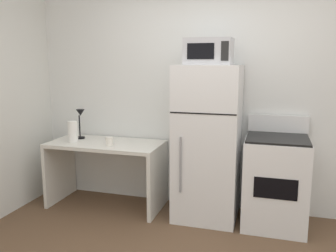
{
  "coord_description": "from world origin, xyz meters",
  "views": [
    {
      "loc": [
        0.57,
        -2.22,
        1.65
      ],
      "look_at": [
        -0.42,
        1.1,
        1.02
      ],
      "focal_mm": 37.64,
      "sensor_mm": 36.0,
      "label": 1
    }
  ],
  "objects_px": {
    "desk": "(106,161)",
    "desk_lamp": "(80,119)",
    "refrigerator": "(207,143)",
    "coffee_mug": "(109,141)",
    "microwave": "(209,52)",
    "paper_towel_roll": "(73,132)",
    "oven_range": "(275,181)"
  },
  "relations": [
    {
      "from": "microwave",
      "to": "oven_range",
      "type": "xyz_separation_m",
      "value": [
        0.7,
        0.02,
        -1.28
      ]
    },
    {
      "from": "microwave",
      "to": "oven_range",
      "type": "height_order",
      "value": "microwave"
    },
    {
      "from": "microwave",
      "to": "coffee_mug",
      "type": "bearing_deg",
      "value": -172.81
    },
    {
      "from": "coffee_mug",
      "to": "paper_towel_roll",
      "type": "height_order",
      "value": "paper_towel_roll"
    },
    {
      "from": "desk_lamp",
      "to": "refrigerator",
      "type": "height_order",
      "value": "refrigerator"
    },
    {
      "from": "paper_towel_roll",
      "to": "desk",
      "type": "bearing_deg",
      "value": 14.38
    },
    {
      "from": "desk",
      "to": "desk_lamp",
      "type": "bearing_deg",
      "value": 166.76
    },
    {
      "from": "desk",
      "to": "coffee_mug",
      "type": "relative_size",
      "value": 13.53
    },
    {
      "from": "desk",
      "to": "coffee_mug",
      "type": "height_order",
      "value": "coffee_mug"
    },
    {
      "from": "coffee_mug",
      "to": "microwave",
      "type": "xyz_separation_m",
      "value": [
        1.05,
        0.13,
        0.95
      ]
    },
    {
      "from": "refrigerator",
      "to": "oven_range",
      "type": "height_order",
      "value": "refrigerator"
    },
    {
      "from": "microwave",
      "to": "paper_towel_roll",
      "type": "bearing_deg",
      "value": -176.65
    },
    {
      "from": "desk_lamp",
      "to": "oven_range",
      "type": "relative_size",
      "value": 0.32
    },
    {
      "from": "desk_lamp",
      "to": "paper_towel_roll",
      "type": "bearing_deg",
      "value": -88.6
    },
    {
      "from": "coffee_mug",
      "to": "oven_range",
      "type": "height_order",
      "value": "oven_range"
    },
    {
      "from": "desk",
      "to": "paper_towel_roll",
      "type": "height_order",
      "value": "paper_towel_roll"
    },
    {
      "from": "refrigerator",
      "to": "microwave",
      "type": "distance_m",
      "value": 0.94
    },
    {
      "from": "oven_range",
      "to": "paper_towel_roll",
      "type": "bearing_deg",
      "value": -177.18
    },
    {
      "from": "desk_lamp",
      "to": "coffee_mug",
      "type": "relative_size",
      "value": 3.72
    },
    {
      "from": "desk",
      "to": "paper_towel_roll",
      "type": "xyz_separation_m",
      "value": [
        -0.36,
        -0.09,
        0.34
      ]
    },
    {
      "from": "coffee_mug",
      "to": "refrigerator",
      "type": "distance_m",
      "value": 1.06
    },
    {
      "from": "desk_lamp",
      "to": "refrigerator",
      "type": "bearing_deg",
      "value": -2.54
    },
    {
      "from": "desk",
      "to": "refrigerator",
      "type": "relative_size",
      "value": 0.79
    },
    {
      "from": "desk",
      "to": "paper_towel_roll",
      "type": "relative_size",
      "value": 5.36
    },
    {
      "from": "desk_lamp",
      "to": "paper_towel_roll",
      "type": "height_order",
      "value": "desk_lamp"
    },
    {
      "from": "desk_lamp",
      "to": "refrigerator",
      "type": "xyz_separation_m",
      "value": [
        1.53,
        -0.07,
        -0.18
      ]
    },
    {
      "from": "desk_lamp",
      "to": "coffee_mug",
      "type": "xyz_separation_m",
      "value": [
        0.48,
        -0.22,
        -0.19
      ]
    },
    {
      "from": "refrigerator",
      "to": "desk",
      "type": "bearing_deg",
      "value": -179.11
    },
    {
      "from": "desk_lamp",
      "to": "paper_towel_roll",
      "type": "xyz_separation_m",
      "value": [
        0.0,
        -0.18,
        -0.12
      ]
    },
    {
      "from": "coffee_mug",
      "to": "oven_range",
      "type": "distance_m",
      "value": 1.79
    },
    {
      "from": "oven_range",
      "to": "coffee_mug",
      "type": "bearing_deg",
      "value": -175.0
    },
    {
      "from": "paper_towel_roll",
      "to": "microwave",
      "type": "distance_m",
      "value": 1.76
    }
  ]
}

